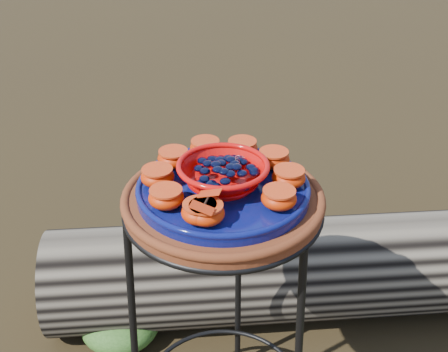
% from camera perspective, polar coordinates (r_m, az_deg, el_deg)
% --- Properties ---
extents(plant_stand, '(0.44, 0.44, 0.70)m').
position_cam_1_polar(plant_stand, '(1.36, -0.08, -15.69)').
color(plant_stand, black).
rests_on(plant_stand, ground).
extents(terracotta_saucer, '(0.40, 0.40, 0.03)m').
position_cam_1_polar(terracotta_saucer, '(1.12, -0.10, -2.63)').
color(terracotta_saucer, maroon).
rests_on(terracotta_saucer, plant_stand).
extents(cobalt_plate, '(0.34, 0.34, 0.02)m').
position_cam_1_polar(cobalt_plate, '(1.10, -0.10, -1.44)').
color(cobalt_plate, '#040C48').
rests_on(cobalt_plate, terracotta_saucer).
extents(red_bowl, '(0.17, 0.17, 0.05)m').
position_cam_1_polar(red_bowl, '(1.09, -0.10, 0.12)').
color(red_bowl, red).
rests_on(red_bowl, cobalt_plate).
extents(glass_gems, '(0.13, 0.13, 0.02)m').
position_cam_1_polar(glass_gems, '(1.07, -0.10, 1.74)').
color(glass_gems, black).
rests_on(glass_gems, red_bowl).
extents(orange_half_0, '(0.07, 0.07, 0.04)m').
position_cam_1_polar(orange_half_0, '(0.99, -1.82, -3.81)').
color(orange_half_0, '#C83906').
rests_on(orange_half_0, cobalt_plate).
extents(orange_half_1, '(0.07, 0.07, 0.04)m').
position_cam_1_polar(orange_half_1, '(1.03, 5.60, -2.29)').
color(orange_half_1, '#C83906').
rests_on(orange_half_1, cobalt_plate).
extents(orange_half_2, '(0.07, 0.07, 0.04)m').
position_cam_1_polar(orange_half_2, '(1.10, 6.58, -0.16)').
color(orange_half_2, '#C83906').
rests_on(orange_half_2, cobalt_plate).
extents(orange_half_3, '(0.07, 0.07, 0.04)m').
position_cam_1_polar(orange_half_3, '(1.16, 5.06, 1.74)').
color(orange_half_3, '#C83906').
rests_on(orange_half_3, cobalt_plate).
extents(orange_half_4, '(0.07, 0.07, 0.04)m').
position_cam_1_polar(orange_half_4, '(1.20, 1.87, 2.83)').
color(orange_half_4, '#C83906').
rests_on(orange_half_4, cobalt_plate).
extents(orange_half_5, '(0.07, 0.07, 0.04)m').
position_cam_1_polar(orange_half_5, '(1.20, -1.91, 2.85)').
color(orange_half_5, '#C83906').
rests_on(orange_half_5, cobalt_plate).
extents(orange_half_6, '(0.07, 0.07, 0.04)m').
position_cam_1_polar(orange_half_6, '(1.16, -5.15, 1.80)').
color(orange_half_6, '#C83906').
rests_on(orange_half_6, cobalt_plate).
extents(orange_half_7, '(0.07, 0.07, 0.04)m').
position_cam_1_polar(orange_half_7, '(1.10, -6.76, -0.08)').
color(orange_half_7, '#C83906').
rests_on(orange_half_7, cobalt_plate).
extents(orange_half_8, '(0.07, 0.07, 0.04)m').
position_cam_1_polar(orange_half_8, '(1.03, -5.89, -2.21)').
color(orange_half_8, '#C83906').
rests_on(orange_half_8, cobalt_plate).
extents(orange_half_9, '(0.07, 0.07, 0.04)m').
position_cam_1_polar(orange_half_9, '(0.99, -2.48, -3.70)').
color(orange_half_9, '#C83906').
rests_on(orange_half_9, cobalt_plate).
extents(butterfly, '(0.09, 0.06, 0.02)m').
position_cam_1_polar(butterfly, '(0.97, -1.84, -2.55)').
color(butterfly, red).
rests_on(butterfly, orange_half_0).
extents(driftwood_log, '(1.82, 0.93, 0.33)m').
position_cam_1_polar(driftwood_log, '(1.85, 10.58, -9.09)').
color(driftwood_log, black).
rests_on(driftwood_log, ground).
extents(foliage_left, '(0.24, 0.24, 0.12)m').
position_cam_1_polar(foliage_left, '(1.82, -10.47, -14.41)').
color(foliage_left, '#254E19').
rests_on(foliage_left, ground).
extents(foliage_back, '(0.29, 0.29, 0.14)m').
position_cam_1_polar(foliage_back, '(2.05, -3.42, -7.28)').
color(foliage_back, '#254E19').
rests_on(foliage_back, ground).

